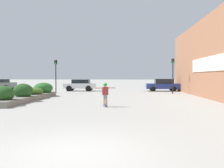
% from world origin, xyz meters
% --- Properties ---
extents(ground_plane, '(300.00, 300.00, 0.00)m').
position_xyz_m(ground_plane, '(0.00, 0.00, 0.00)').
color(ground_plane, '#A3A099').
extents(building_wall_right, '(0.67, 31.78, 6.98)m').
position_xyz_m(building_wall_right, '(8.40, 12.47, 3.48)').
color(building_wall_right, '#9E6647').
rests_on(building_wall_right, ground_plane).
extents(planter_box, '(1.78, 10.25, 1.34)m').
position_xyz_m(planter_box, '(-6.33, 13.58, 0.52)').
color(planter_box, slate).
rests_on(planter_box, ground_plane).
extents(skateboard, '(0.37, 0.69, 0.10)m').
position_xyz_m(skateboard, '(0.08, 9.20, 0.07)').
color(skateboard, navy).
rests_on(skateboard, ground_plane).
extents(skateboarder, '(1.25, 0.46, 1.38)m').
position_xyz_m(skateboarder, '(0.08, 9.20, 0.93)').
color(skateboarder, tan).
rests_on(skateboarder, skateboard).
extents(car_leftmost, '(4.11, 1.97, 1.56)m').
position_xyz_m(car_leftmost, '(6.10, 25.85, 0.80)').
color(car_leftmost, navy).
rests_on(car_leftmost, ground_plane).
extents(car_center_left, '(3.89, 1.97, 1.48)m').
position_xyz_m(car_center_left, '(-16.39, 28.52, 0.78)').
color(car_center_left, slate).
rests_on(car_center_left, ground_plane).
extents(car_rightmost, '(3.96, 1.86, 1.47)m').
position_xyz_m(car_rightmost, '(-4.45, 25.63, 0.79)').
color(car_rightmost, silver).
rests_on(car_rightmost, ground_plane).
extents(traffic_light_left, '(0.28, 0.30, 3.66)m').
position_xyz_m(traffic_light_left, '(-6.32, 21.04, 2.48)').
color(traffic_light_left, black).
rests_on(traffic_light_left, ground_plane).
extents(traffic_light_right, '(0.28, 0.30, 3.77)m').
position_xyz_m(traffic_light_right, '(6.42, 21.03, 2.55)').
color(traffic_light_right, black).
rests_on(traffic_light_right, ground_plane).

